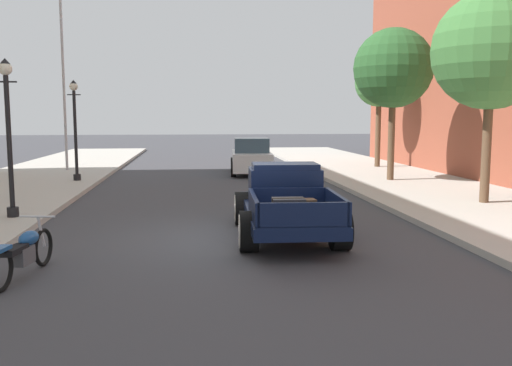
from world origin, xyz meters
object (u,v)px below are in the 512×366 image
motorcycle_parked (24,251)px  street_tree_nearest (491,51)px  hotrod_truck_navy (285,200)px  street_lamp_near (8,126)px  street_tree_second (393,69)px  street_lamp_far (75,122)px  flagpole (67,46)px  street_tree_third (379,83)px  car_background_white (251,157)px

motorcycle_parked → street_tree_nearest: bearing=27.6°
hotrod_truck_navy → street_tree_nearest: 7.85m
street_lamp_near → street_tree_second: size_ratio=0.66×
street_lamp_far → flagpole: 5.65m
street_lamp_near → street_tree_second: (12.11, 6.70, 2.05)m
street_lamp_near → flagpole: 12.78m
motorcycle_parked → flagpole: 18.22m
flagpole → street_tree_third: size_ratio=1.73×
street_lamp_near → street_tree_third: (13.50, 12.31, 1.84)m
street_lamp_far → street_tree_third: street_tree_third is taller
street_tree_third → street_lamp_near: bearing=-137.6°
hotrod_truck_navy → street_lamp_near: size_ratio=1.30×
street_lamp_far → street_tree_second: street_tree_second is taller
street_lamp_near → flagpole: (-1.16, 12.27, 3.39)m
street_lamp_near → street_tree_nearest: street_tree_nearest is taller
flagpole → street_tree_third: 14.75m
flagpole → car_background_white: bearing=-8.7°
motorcycle_parked → flagpole: size_ratio=0.23×
street_lamp_far → hotrod_truck_navy: bearing=-56.7°
car_background_white → street_tree_nearest: 12.20m
street_lamp_far → car_background_white: bearing=23.6°
hotrod_truck_navy → flagpole: 16.96m
motorcycle_parked → car_background_white: bearing=71.3°
hotrod_truck_navy → street_lamp_far: size_ratio=1.30×
street_lamp_far → motorcycle_parked: bearing=-82.2°
hotrod_truck_navy → street_tree_nearest: bearing=24.6°
motorcycle_parked → street_tree_second: bearing=48.1°
car_background_white → street_tree_third: size_ratio=0.83×
hotrod_truck_navy → street_lamp_far: 11.97m
street_tree_nearest → street_tree_third: size_ratio=1.12×
hotrod_truck_navy → car_background_white: bearing=87.3°
flagpole → street_tree_second: bearing=-22.8°
hotrod_truck_navy → motorcycle_parked: 5.59m
motorcycle_parked → hotrod_truck_navy: bearing=31.3°
motorcycle_parked → street_lamp_far: size_ratio=0.55×
hotrod_truck_navy → car_background_white: (0.62, 13.04, 0.01)m
street_tree_nearest → street_tree_third: (0.73, 11.45, -0.20)m
flagpole → street_tree_nearest: flagpole is taller
car_background_white → street_tree_third: bearing=11.4°
hotrod_truck_navy → car_background_white: car_background_white is taller
car_background_white → street_lamp_far: (-7.14, -3.13, 1.62)m
hotrod_truck_navy → street_tree_nearest: (6.31, 2.88, 3.68)m
hotrod_truck_navy → flagpole: (-7.62, 14.29, 5.02)m
car_background_white → flagpole: (-8.25, 1.26, 5.00)m
flagpole → street_tree_nearest: 18.06m
flagpole → street_tree_third: bearing=0.1°
car_background_white → motorcycle_parked: bearing=-108.7°
car_background_white → street_tree_nearest: bearing=-60.8°
street_tree_nearest → street_tree_second: size_ratio=1.02×
car_background_white → street_tree_second: size_ratio=0.76×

